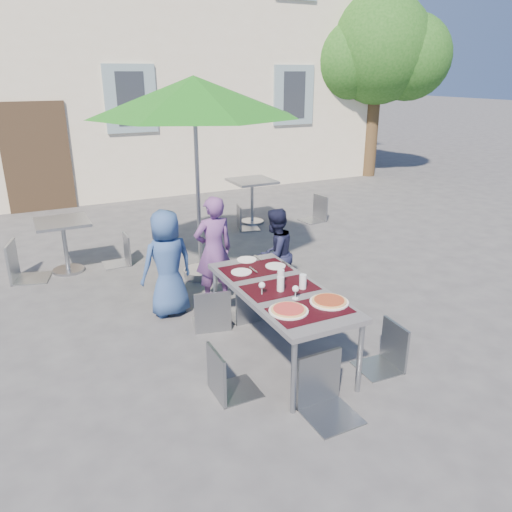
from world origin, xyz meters
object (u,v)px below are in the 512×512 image
chair_1 (249,271)px  chair_3 (226,344)px  child_1 (214,250)px  cafe_table_1 (252,192)px  bg_chair_r_1 (317,193)px  dining_table (280,293)px  pizza_near_right (329,301)px  chair_0 (211,285)px  child_2 (275,254)px  chair_4 (389,321)px  bg_chair_l_1 (244,203)px  chair_5 (327,353)px  bg_chair_l_0 (17,238)px  cafe_table_0 (64,236)px  patio_umbrella (194,98)px  bg_chair_r_0 (119,232)px  chair_2 (282,267)px  child_0 (167,263)px  pizza_near_left (289,310)px

chair_1 → chair_3: 1.50m
child_1 → cafe_table_1: child_1 is taller
chair_3 → bg_chair_r_1: bearing=49.4°
dining_table → pizza_near_right: (0.24, -0.50, 0.07)m
pizza_near_right → chair_0: size_ratio=0.39×
child_2 → chair_4: 1.94m
pizza_near_right → bg_chair_l_1: (1.29, 4.62, -0.28)m
chair_5 → bg_chair_l_0: 4.81m
cafe_table_0 → chair_4: bearing=-58.3°
child_1 → patio_umbrella: (0.12, 0.84, 1.75)m
bg_chair_l_1 → child_2: bearing=-107.5°
pizza_near_right → chair_0: bearing=115.9°
bg_chair_l_0 → bg_chair_r_0: 1.38m
cafe_table_0 → chair_2: bearing=-46.0°
cafe_table_0 → chair_3: bearing=-76.3°
pizza_near_right → bg_chair_r_1: (2.80, 4.53, -0.23)m
dining_table → chair_3: (-0.75, -0.38, -0.18)m
chair_0 → chair_3: chair_0 is taller
cafe_table_0 → bg_chair_l_1: bg_chair_l_1 is taller
child_0 → patio_umbrella: size_ratio=0.47×
chair_1 → cafe_table_0: chair_1 is taller
chair_0 → chair_1: chair_1 is taller
child_0 → bg_chair_l_0: bearing=-58.8°
bg_chair_l_1 → chair_2: bearing=-106.8°
pizza_near_left → patio_umbrella: (0.20, 2.82, 1.66)m
dining_table → bg_chair_r_0: size_ratio=2.17×
pizza_near_left → patio_umbrella: size_ratio=0.13×
chair_4 → chair_5: 0.97m
chair_3 → bg_chair_r_0: chair_3 is taller
chair_3 → bg_chair_r_0: bearing=92.1°
child_0 → pizza_near_left: bearing=98.0°
child_2 → patio_umbrella: patio_umbrella is taller
chair_1 → chair_4: 1.71m
chair_3 → bg_chair_l_0: (-1.51, 3.70, 0.10)m
bg_chair_r_0 → child_2: bearing=-54.0°
dining_table → chair_0: chair_0 is taller
pizza_near_left → chair_0: bearing=99.6°
pizza_near_right → chair_3: size_ratio=0.40×
chair_1 → bg_chair_l_0: size_ratio=0.96×
child_2 → cafe_table_1: 3.40m
bg_chair_l_1 → patio_umbrella: bearing=-130.0°
cafe_table_0 → bg_chair_r_0: size_ratio=0.91×
child_1 → bg_chair_r_1: 4.04m
pizza_near_right → bg_chair_r_1: bg_chair_r_1 is taller
child_2 → chair_4: bearing=74.6°
pizza_near_left → cafe_table_0: pizza_near_left is taller
dining_table → chair_1: size_ratio=1.83×
bg_chair_l_0 → bg_chair_r_1: (5.30, 0.71, -0.08)m
bg_chair_r_0 → chair_4: bearing=-66.8°
chair_5 → patio_umbrella: 3.79m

